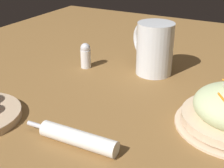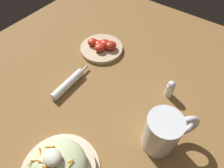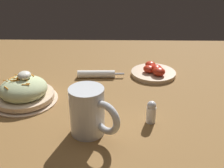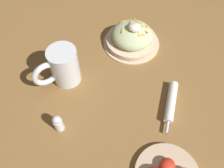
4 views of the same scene
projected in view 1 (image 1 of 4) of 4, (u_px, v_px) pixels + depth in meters
The scene contains 4 objects.
ground_plane at pixel (148, 91), 0.71m from camera, with size 1.43×1.43×0.00m, color olive.
beer_mug at pixel (154, 50), 0.78m from camera, with size 0.12×0.14×0.13m.
napkin_roll at pixel (77, 138), 0.52m from camera, with size 0.03×0.18×0.03m.
salt_shaker at pixel (86, 55), 0.82m from camera, with size 0.03×0.03×0.07m.
Camera 1 is at (-0.59, -0.22, 0.32)m, focal length 49.64 mm.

